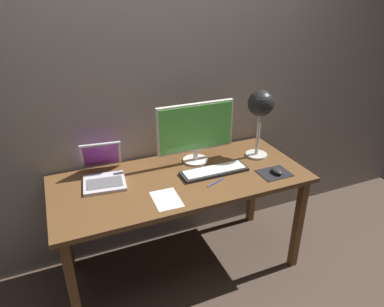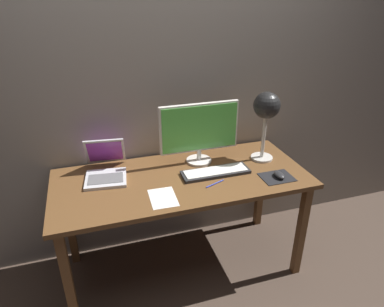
# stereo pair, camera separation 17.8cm
# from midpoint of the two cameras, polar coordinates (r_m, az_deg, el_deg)

# --- Properties ---
(ground_plane) EXTENTS (4.80, 4.80, 0.00)m
(ground_plane) POSITION_cam_midpoint_polar(r_m,az_deg,el_deg) (2.62, -3.58, -18.19)
(ground_plane) COLOR #47382D
(ground_plane) RESTS_ON ground
(back_wall) EXTENTS (4.80, 0.06, 2.60)m
(back_wall) POSITION_cam_midpoint_polar(r_m,az_deg,el_deg) (2.32, -7.91, 12.75)
(back_wall) COLOR gray
(back_wall) RESTS_ON ground
(desk) EXTENTS (1.60, 0.70, 0.74)m
(desk) POSITION_cam_midpoint_polar(r_m,az_deg,el_deg) (2.21, -4.05, -5.81)
(desk) COLOR brown
(desk) RESTS_ON ground
(monitor) EXTENTS (0.53, 0.17, 0.41)m
(monitor) POSITION_cam_midpoint_polar(r_m,az_deg,el_deg) (2.26, -1.63, 3.89)
(monitor) COLOR silver
(monitor) RESTS_ON desk
(keyboard_main) EXTENTS (0.44, 0.14, 0.03)m
(keyboard_main) POSITION_cam_midpoint_polar(r_m,az_deg,el_deg) (2.21, 1.43, -2.97)
(keyboard_main) COLOR #28282B
(keyboard_main) RESTS_ON desk
(laptop) EXTENTS (0.29, 0.37, 0.22)m
(laptop) POSITION_cam_midpoint_polar(r_m,az_deg,el_deg) (2.22, -16.83, -2.59)
(laptop) COLOR silver
(laptop) RESTS_ON desk
(desk_lamp) EXTENTS (0.18, 0.18, 0.48)m
(desk_lamp) POSITION_cam_midpoint_polar(r_m,az_deg,el_deg) (2.33, 9.18, 7.55)
(desk_lamp) COLOR beige
(desk_lamp) RESTS_ON desk
(mousepad) EXTENTS (0.20, 0.16, 0.00)m
(mousepad) POSITION_cam_midpoint_polar(r_m,az_deg,el_deg) (2.25, 11.34, -3.28)
(mousepad) COLOR black
(mousepad) RESTS_ON desk
(mouse) EXTENTS (0.06, 0.10, 0.03)m
(mouse) POSITION_cam_midpoint_polar(r_m,az_deg,el_deg) (2.24, 11.70, -2.91)
(mouse) COLOR #28282B
(mouse) RESTS_ON mousepad
(paper_sheet_near_mouse) EXTENTS (0.16, 0.22, 0.00)m
(paper_sheet_near_mouse) POSITION_cam_midpoint_polar(r_m,az_deg,el_deg) (1.97, -6.88, -7.62)
(paper_sheet_near_mouse) COLOR white
(paper_sheet_near_mouse) RESTS_ON desk
(pen) EXTENTS (0.13, 0.06, 0.01)m
(pen) POSITION_cam_midpoint_polar(r_m,az_deg,el_deg) (2.10, 1.54, -4.90)
(pen) COLOR #2633A5
(pen) RESTS_ON desk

